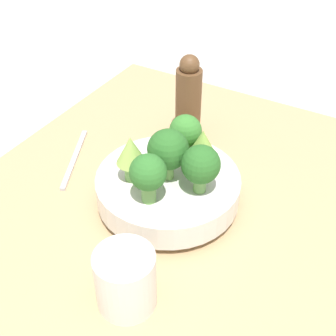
% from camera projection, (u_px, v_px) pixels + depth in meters
% --- Properties ---
extents(ground_plane, '(6.00, 6.00, 0.00)m').
position_uv_depth(ground_plane, '(160.00, 221.00, 0.87)').
color(ground_plane, beige).
extents(table, '(0.93, 0.73, 0.03)m').
position_uv_depth(table, '(160.00, 215.00, 0.86)').
color(table, tan).
rests_on(table, ground_plane).
extents(bowl, '(0.26, 0.26, 0.06)m').
position_uv_depth(bowl, '(168.00, 188.00, 0.84)').
color(bowl, silver).
rests_on(bowl, table).
extents(romanesco_piece_near, '(0.05, 0.05, 0.09)m').
position_uv_depth(romanesco_piece_near, '(131.00, 153.00, 0.78)').
color(romanesco_piece_near, '#6BA34C').
rests_on(romanesco_piece_near, bowl).
extents(broccoli_floret_back, '(0.07, 0.07, 0.09)m').
position_uv_depth(broccoli_floret_back, '(201.00, 165.00, 0.76)').
color(broccoli_floret_back, '#609347').
rests_on(broccoli_floret_back, bowl).
extents(broccoli_floret_left, '(0.06, 0.06, 0.08)m').
position_uv_depth(broccoli_floret_left, '(186.00, 132.00, 0.84)').
color(broccoli_floret_left, '#609347').
rests_on(broccoli_floret_left, bowl).
extents(broccoli_floret_right, '(0.06, 0.06, 0.09)m').
position_uv_depth(broccoli_floret_right, '(148.00, 174.00, 0.74)').
color(broccoli_floret_right, '#609347').
rests_on(broccoli_floret_right, bowl).
extents(broccoli_floret_center, '(0.07, 0.07, 0.10)m').
position_uv_depth(broccoli_floret_center, '(168.00, 150.00, 0.78)').
color(broccoli_floret_center, '#7AB256').
rests_on(broccoli_floret_center, bowl).
extents(romanesco_piece_far, '(0.05, 0.05, 0.08)m').
position_uv_depth(romanesco_piece_far, '(203.00, 145.00, 0.81)').
color(romanesco_piece_far, '#7AB256').
rests_on(romanesco_piece_far, bowl).
extents(cup, '(0.09, 0.09, 0.10)m').
position_uv_depth(cup, '(126.00, 280.00, 0.66)').
color(cup, silver).
rests_on(cup, table).
extents(pepper_mill, '(0.05, 0.05, 0.19)m').
position_uv_depth(pepper_mill, '(188.00, 100.00, 0.97)').
color(pepper_mill, brown).
rests_on(pepper_mill, table).
extents(fork, '(0.18, 0.09, 0.01)m').
position_uv_depth(fork, '(75.00, 158.00, 0.96)').
color(fork, '#B2B2B7').
rests_on(fork, table).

